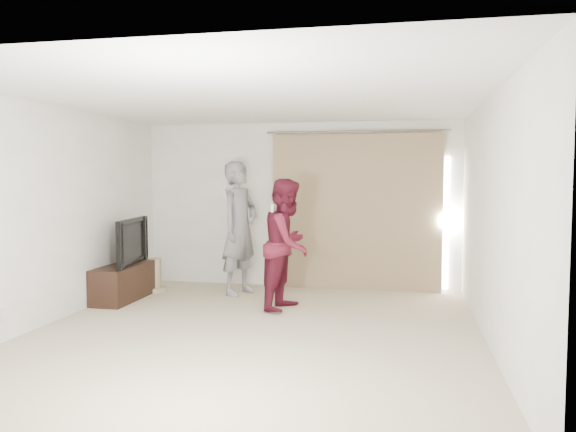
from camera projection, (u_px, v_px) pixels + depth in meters
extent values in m
plane|color=#C6B794|center=(254.00, 333.00, 6.29)|extent=(5.50, 5.50, 0.00)
cube|color=silver|center=(299.00, 205.00, 8.89)|extent=(5.00, 0.04, 2.60)
cube|color=silver|center=(52.00, 214.00, 6.70)|extent=(0.04, 5.50, 2.60)
cube|color=silver|center=(73.00, 220.00, 7.10)|extent=(0.02, 0.08, 0.12)
cube|color=silver|center=(4.00, 315.00, 5.89)|extent=(0.02, 0.08, 0.12)
cube|color=silver|center=(253.00, 98.00, 6.11)|extent=(5.00, 5.50, 0.01)
cube|color=#9D8160|center=(356.00, 212.00, 8.65)|extent=(2.60, 0.10, 2.40)
cylinder|color=#72674D|center=(356.00, 131.00, 8.56)|extent=(2.80, 0.03, 0.03)
cube|color=white|center=(446.00, 223.00, 8.42)|extent=(0.08, 0.04, 2.00)
cube|color=black|center=(126.00, 282.00, 8.03)|extent=(0.45, 1.29, 0.50)
imported|color=black|center=(125.00, 241.00, 7.99)|extent=(0.30, 1.16, 0.66)
cylinder|color=tan|center=(154.00, 289.00, 8.58)|extent=(0.38, 0.38, 0.06)
cylinder|color=tan|center=(154.00, 273.00, 8.56)|extent=(0.21, 0.21, 0.44)
imported|color=slate|center=(240.00, 228.00, 8.33)|extent=(0.69, 0.84, 1.98)
cube|color=silver|center=(226.00, 193.00, 8.23)|extent=(0.04, 0.04, 0.14)
cube|color=silver|center=(230.00, 201.00, 8.46)|extent=(0.05, 0.05, 0.09)
imported|color=#511220|center=(288.00, 244.00, 7.39)|extent=(0.80, 0.95, 1.72)
cube|color=silver|center=(273.00, 210.00, 7.29)|extent=(0.04, 0.04, 0.14)
cube|color=silver|center=(276.00, 217.00, 7.51)|extent=(0.05, 0.05, 0.09)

